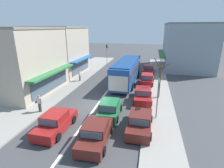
{
  "coord_description": "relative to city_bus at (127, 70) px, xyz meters",
  "views": [
    {
      "loc": [
        5.09,
        -15.33,
        7.6
      ],
      "look_at": [
        0.77,
        3.78,
        1.2
      ],
      "focal_mm": 28.0,
      "sensor_mm": 36.0,
      "label": 1
    }
  ],
  "objects": [
    {
      "name": "shopfront_mid_block",
      "position": [
        -12.04,
        2.94,
        1.97
      ],
      "size": [
        8.95,
        8.55,
        7.71
      ],
      "color": "#B2A38E",
      "rests_on": "ground"
    },
    {
      "name": "hatchback_behind_bus_near",
      "position": [
        -0.04,
        -10.08,
        -1.17
      ],
      "size": [
        1.91,
        3.75,
        1.54
      ],
      "color": "#1E6638",
      "rests_on": "ground"
    },
    {
      "name": "street_tree_right",
      "position": [
        4.28,
        -4.85,
        0.23
      ],
      "size": [
        1.57,
        1.78,
        4.5
      ],
      "color": "brown",
      "rests_on": "ground"
    },
    {
      "name": "sedan_queue_gap_filler",
      "position": [
        -0.15,
        -13.85,
        -1.22
      ],
      "size": [
        2.03,
        4.27,
        1.47
      ],
      "color": "#561E19",
      "rests_on": "ground"
    },
    {
      "name": "city_bus",
      "position": [
        0.0,
        0.0,
        0.0
      ],
      "size": [
        3.03,
        10.94,
        3.23
      ],
      "color": "#1E4C99",
      "rests_on": "ground"
    },
    {
      "name": "sidewalk_left",
      "position": [
        -8.66,
        -2.35,
        -1.81
      ],
      "size": [
        5.2,
        44.0,
        0.14
      ],
      "primitive_type": "cube",
      "color": "gray",
      "rests_on": "ground"
    },
    {
      "name": "pedestrian_browsing_midblock",
      "position": [
        -6.5,
        -10.88,
        -0.81
      ],
      "size": [
        0.65,
        0.25,
        1.63
      ],
      "color": "#4C4742",
      "rests_on": "sidewalk_left"
    },
    {
      "name": "parked_hatchback_kerb_third",
      "position": [
        2.86,
        -0.05,
        -1.17
      ],
      "size": [
        1.91,
        3.75,
        1.54
      ],
      "color": "maroon",
      "rests_on": "ground"
    },
    {
      "name": "building_right_far",
      "position": [
        9.62,
        12.03,
        2.27
      ],
      "size": [
        9.15,
        11.73,
        8.32
      ],
      "color": "#84939E",
      "rests_on": "ground"
    },
    {
      "name": "sedan_queue_far_back",
      "position": [
        -3.57,
        -13.13,
        -1.22
      ],
      "size": [
        1.93,
        4.22,
        1.47
      ],
      "color": "maroon",
      "rests_on": "ground"
    },
    {
      "name": "shopfront_corner_near",
      "position": [
        -12.04,
        -6.18,
        1.93
      ],
      "size": [
        8.99,
        9.16,
        7.63
      ],
      "color": "#B2A38E",
      "rests_on": "ground"
    },
    {
      "name": "parked_sedan_kerb_front",
      "position": [
        2.7,
        -11.66,
        -1.22
      ],
      "size": [
        1.94,
        4.22,
        1.47
      ],
      "color": "#561E19",
      "rests_on": "ground"
    },
    {
      "name": "lane_centre_line",
      "position": [
        -1.86,
        -4.35,
        -1.88
      ],
      "size": [
        0.2,
        28.0,
        0.01
      ],
      "primitive_type": "cube",
      "color": "silver",
      "rests_on": "ground"
    },
    {
      "name": "traffic_light_downstreet",
      "position": [
        -5.87,
        11.78,
        0.97
      ],
      "size": [
        0.33,
        0.24,
        4.2
      ],
      "color": "gray",
      "rests_on": "ground"
    },
    {
      "name": "parked_sedan_kerb_second",
      "position": [
        2.64,
        -5.97,
        -1.22
      ],
      "size": [
        2.02,
        4.26,
        1.47
      ],
      "color": "maroon",
      "rests_on": "ground"
    },
    {
      "name": "directional_road_sign",
      "position": [
        3.98,
        -9.71,
        0.8
      ],
      "size": [
        0.1,
        1.4,
        3.6
      ],
      "color": "gray",
      "rests_on": "ground"
    },
    {
      "name": "kerb_right",
      "position": [
        4.34,
        -2.35,
        -1.82
      ],
      "size": [
        2.8,
        44.0,
        0.12
      ],
      "primitive_type": "cube",
      "color": "gray",
      "rests_on": "ground"
    },
    {
      "name": "ground_plane",
      "position": [
        -1.86,
        -8.35,
        -1.88
      ],
      "size": [
        140.0,
        140.0,
        0.0
      ],
      "primitive_type": "plane",
      "color": "#3F3F42"
    },
    {
      "name": "pedestrian_with_handbag_near",
      "position": [
        -6.69,
        -0.96,
        -0.81
      ],
      "size": [
        0.25,
        0.65,
        1.63
      ],
      "color": "#4C4742",
      "rests_on": "sidewalk_left"
    },
    {
      "name": "parked_sedan_kerb_rear",
      "position": [
        2.92,
        6.14,
        -1.22
      ],
      "size": [
        1.92,
        4.21,
        1.47
      ],
      "color": "maroon",
      "rests_on": "ground"
    }
  ]
}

